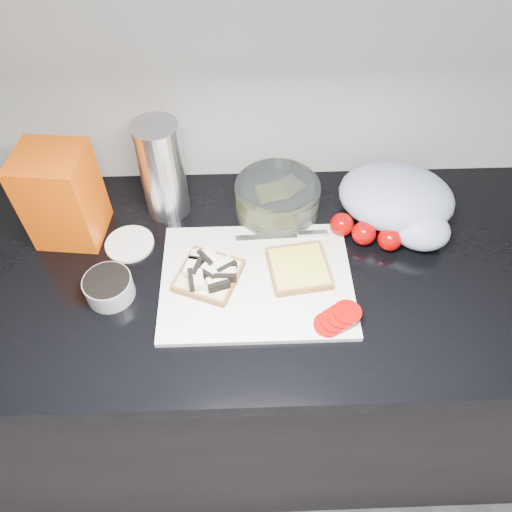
{
  "coord_description": "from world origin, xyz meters",
  "views": [
    {
      "loc": [
        0.01,
        0.53,
        1.75
      ],
      "look_at": [
        0.03,
        1.19,
        0.95
      ],
      "focal_mm": 35.0,
      "sensor_mm": 36.0,
      "label": 1
    }
  ],
  "objects_px": {
    "cutting_board": "(256,280)",
    "steel_canister": "(162,170)",
    "bread_bag": "(62,196)",
    "glass_bowl": "(277,199)"
  },
  "relations": [
    {
      "from": "cutting_board",
      "to": "glass_bowl",
      "type": "relative_size",
      "value": 2.05
    },
    {
      "from": "cutting_board",
      "to": "steel_canister",
      "type": "xyz_separation_m",
      "value": [
        -0.2,
        0.23,
        0.11
      ]
    },
    {
      "from": "steel_canister",
      "to": "cutting_board",
      "type": "bearing_deg",
      "value": -48.35
    },
    {
      "from": "bread_bag",
      "to": "steel_canister",
      "type": "xyz_separation_m",
      "value": [
        0.21,
        0.07,
        0.01
      ]
    },
    {
      "from": "cutting_board",
      "to": "steel_canister",
      "type": "bearing_deg",
      "value": 131.65
    },
    {
      "from": "cutting_board",
      "to": "glass_bowl",
      "type": "bearing_deg",
      "value": 75.11
    },
    {
      "from": "cutting_board",
      "to": "glass_bowl",
      "type": "xyz_separation_m",
      "value": [
        0.06,
        0.21,
        0.03
      ]
    },
    {
      "from": "glass_bowl",
      "to": "bread_bag",
      "type": "relative_size",
      "value": 0.89
    },
    {
      "from": "cutting_board",
      "to": "bread_bag",
      "type": "distance_m",
      "value": 0.45
    },
    {
      "from": "cutting_board",
      "to": "bread_bag",
      "type": "height_order",
      "value": "bread_bag"
    }
  ]
}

